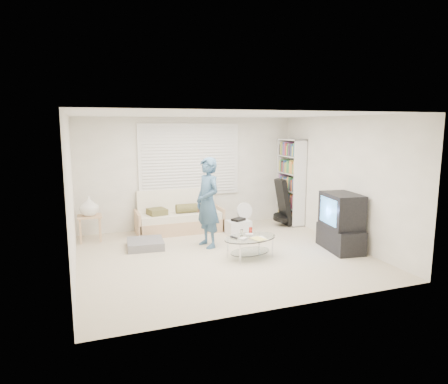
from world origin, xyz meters
name	(u,v)px	position (x,y,z in m)	size (l,w,h in m)	color
ground	(223,255)	(0.00, 0.00, 0.00)	(5.00, 5.00, 0.00)	#BBAC91
room_shell	(214,163)	(0.00, 0.48, 1.63)	(5.02, 4.52, 2.51)	beige
window_blinds	(190,160)	(0.00, 2.20, 1.55)	(2.32, 0.08, 1.62)	silver
futon_sofa	(179,218)	(-0.35, 1.87, 0.30)	(1.88, 0.76, 0.92)	tan
grey_floor_pillow	(145,244)	(-1.25, 0.92, 0.08)	(0.67, 0.67, 0.15)	slate
side_table	(89,208)	(-2.22, 1.74, 0.69)	(0.47, 0.38, 0.93)	tan
bookshelf	(291,182)	(2.32, 1.71, 1.00)	(0.32, 0.85, 2.01)	white
guitar_case	(283,206)	(2.03, 1.52, 0.48)	(0.40, 0.40, 1.09)	black
floor_fan	(244,214)	(1.05, 1.51, 0.37)	(0.39, 0.25, 0.63)	white
storage_bin	(238,227)	(0.80, 1.23, 0.16)	(0.51, 0.37, 0.35)	white
tv_unit	(341,223)	(2.20, -0.44, 0.52)	(0.65, 1.05, 1.08)	black
coffee_table	(250,241)	(0.41, -0.29, 0.30)	(1.11, 0.83, 0.50)	silver
standing_person	(208,203)	(-0.09, 0.60, 0.87)	(0.63, 0.41, 1.73)	#2F4F69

